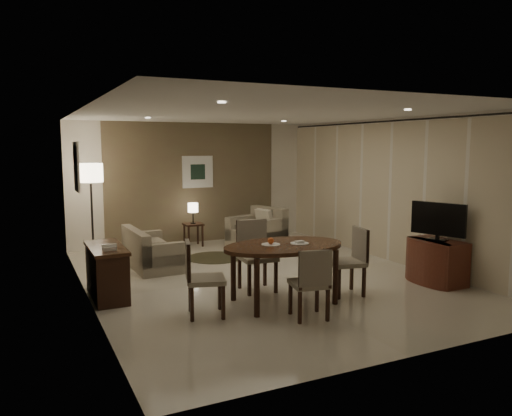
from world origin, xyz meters
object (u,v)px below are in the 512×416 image
chair_near (309,283)px  armchair (256,229)px  chair_far (257,256)px  dining_table (284,274)px  chair_right (346,262)px  floor_lamp (92,212)px  side_table (193,235)px  tv_cabinet (437,261)px  sofa (152,248)px  console_desk (107,272)px  chair_left (206,278)px

chair_near → armchair: size_ratio=0.93×
chair_far → dining_table: bearing=-78.6°
chair_right → floor_lamp: bearing=-133.1°
chair_near → side_table: 5.04m
chair_far → side_table: chair_far is taller
tv_cabinet → sofa: bearing=142.0°
chair_right → sofa: 3.61m
console_desk → tv_cabinet: 5.11m
chair_near → chair_right: 1.20m
dining_table → sofa: (-1.16, 2.82, -0.06)m
chair_far → tv_cabinet: bearing=-13.2°
side_table → armchair: bearing=-40.9°
armchair → chair_near: bearing=-33.3°
chair_left → sofa: 2.87m
chair_near → sofa: (-1.14, 3.52, -0.11)m
chair_near → armchair: 4.28m
console_desk → armchair: (3.41, 2.09, 0.06)m
side_table → chair_far: bearing=-93.3°
tv_cabinet → floor_lamp: (-4.72, 4.17, 0.58)m
sofa → floor_lamp: floor_lamp is taller
sofa → side_table: 2.00m
chair_right → sofa: (-2.16, 2.89, -0.14)m
chair_near → chair_far: size_ratio=0.87×
armchair → sofa: bearing=-92.9°
tv_cabinet → chair_left: bearing=178.0°
floor_lamp → chair_near: bearing=-66.8°
side_table → floor_lamp: (-2.16, -0.36, 0.68)m
chair_right → sofa: chair_right is taller
chair_near → side_table: (0.15, 5.04, -0.21)m
side_table → tv_cabinet: bearing=-60.5°
dining_table → chair_right: 1.01m
side_table → console_desk: bearing=-127.5°
chair_far → chair_right: (1.09, -0.73, -0.04)m
dining_table → tv_cabinet: bearing=-4.0°
chair_near → chair_left: bearing=-18.0°
dining_table → chair_left: size_ratio=1.79×
dining_table → floor_lamp: bearing=117.0°
chair_far → armchair: 3.03m
chair_near → chair_far: bearing=-75.9°
console_desk → chair_far: bearing=-17.0°
chair_left → console_desk: bearing=52.2°
armchair → side_table: bearing=-147.6°
chair_far → chair_left: size_ratio=1.08×
tv_cabinet → side_table: tv_cabinet is taller
chair_far → side_table: (0.21, 3.67, -0.28)m
chair_left → floor_lamp: floor_lamp is taller
chair_right → armchair: 3.47m
console_desk → tv_cabinet: bearing=-17.1°
armchair → chair_left: bearing=-51.2°
dining_table → armchair: (1.21, 3.40, 0.03)m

